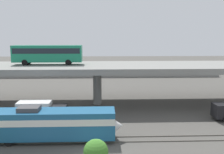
% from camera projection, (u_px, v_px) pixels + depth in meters
% --- Properties ---
extents(rail_strip_near, '(110.00, 0.12, 0.12)m').
position_uv_depth(rail_strip_near, '(95.00, 142.00, 28.65)').
color(rail_strip_near, '#59544C').
rests_on(rail_strip_near, ground_plane).
extents(rail_strip_far, '(110.00, 0.12, 0.12)m').
position_uv_depth(rail_strip_far, '(95.00, 137.00, 30.12)').
color(rail_strip_far, '#59544C').
rests_on(rail_strip_far, ground_plane).
extents(train_locomotive, '(15.62, 3.04, 4.18)m').
position_uv_depth(train_locomotive, '(58.00, 123.00, 28.88)').
color(train_locomotive, '#1E5984').
rests_on(train_locomotive, ground_plane).
extents(highway_overpass, '(96.00, 12.88, 7.15)m').
position_uv_depth(highway_overpass, '(97.00, 68.00, 44.12)').
color(highway_overpass, gray).
rests_on(highway_overpass, ground_plane).
extents(transit_bus_on_overpass, '(12.00, 2.68, 3.40)m').
position_uv_depth(transit_bus_on_overpass, '(48.00, 53.00, 43.84)').
color(transit_bus_on_overpass, '#197A56').
rests_on(transit_bus_on_overpass, highway_overpass).
extents(service_truck_east, '(6.80, 2.46, 3.04)m').
position_uv_depth(service_truck_east, '(41.00, 111.00, 35.26)').
color(service_truck_east, black).
rests_on(service_truck_east, ground_plane).
extents(pier_parking_lot, '(71.78, 12.61, 1.62)m').
position_uv_depth(pier_parking_lot, '(100.00, 72.00, 79.56)').
color(pier_parking_lot, gray).
rests_on(pier_parking_lot, ground_plane).
extents(parked_car_0, '(4.59, 1.83, 1.50)m').
position_uv_depth(parked_car_0, '(129.00, 66.00, 82.29)').
color(parked_car_0, '#B7B7BC').
rests_on(parked_car_0, pier_parking_lot).
extents(parked_car_1, '(4.31, 1.83, 1.50)m').
position_uv_depth(parked_car_1, '(71.00, 68.00, 77.86)').
color(parked_car_1, '#B7B7BC').
rests_on(parked_car_1, pier_parking_lot).
extents(parked_car_2, '(4.07, 1.92, 1.50)m').
position_uv_depth(parked_car_2, '(58.00, 67.00, 80.65)').
color(parked_car_2, maroon).
rests_on(parked_car_2, pier_parking_lot).
extents(parked_car_3, '(4.39, 1.98, 1.50)m').
position_uv_depth(parked_car_3, '(150.00, 68.00, 77.70)').
color(parked_car_3, silver).
rests_on(parked_car_3, pier_parking_lot).
extents(harbor_water, '(140.00, 36.00, 0.01)m').
position_uv_depth(harbor_water, '(100.00, 66.00, 102.37)').
color(harbor_water, navy).
rests_on(harbor_water, ground_plane).
extents(shrub_right, '(2.41, 2.41, 2.41)m').
position_uv_depth(shrub_right, '(96.00, 152.00, 23.80)').
color(shrub_right, '#3E7C29').
rests_on(shrub_right, ground_plane).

